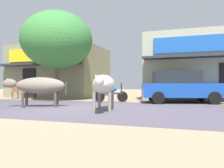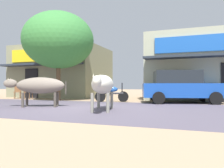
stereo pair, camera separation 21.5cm
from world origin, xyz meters
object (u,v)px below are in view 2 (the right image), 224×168
Objects in this scene: parked_motorcycle at (112,93)px; cow_near_brown at (39,86)px; cafe_chair_near_tree at (18,91)px; cafe_chair_by_doorway at (28,91)px; roadside_tree at (58,41)px; cow_far_dark at (103,85)px; parked_hatchback_car at (181,86)px.

cow_near_brown is at bearing -119.27° from parked_motorcycle.
parked_motorcycle is 1.90× the size of cafe_chair_near_tree.
cafe_chair_near_tree is (-7.20, 0.82, 0.05)m from parked_motorcycle.
cafe_chair_near_tree is at bearing 163.61° from cafe_chair_by_doorway.
roadside_tree reaches higher than parked_motorcycle.
cow_near_brown is at bearing 172.43° from cow_far_dark.
roadside_tree is 1.94× the size of cow_far_dark.
roadside_tree reaches higher than cafe_chair_by_doorway.
cow_near_brown reaches higher than cafe_chair_by_doorway.
cafe_chair_by_doorway is (-4.05, 4.04, -0.37)m from cow_near_brown.
cafe_chair_near_tree and cafe_chair_by_doorway have the same top height.
cafe_chair_near_tree is (-3.84, 0.88, -3.04)m from roadside_tree.
cow_near_brown reaches higher than parked_motorcycle.
cafe_chair_near_tree is at bearing 167.12° from roadside_tree.
roadside_tree is at bearing -11.33° from cafe_chair_by_doorway.
roadside_tree is 5.68× the size of cafe_chair_near_tree.
cafe_chair_by_doorway is (-7.10, 4.45, -0.41)m from cow_far_dark.
cow_near_brown is at bearing -143.40° from parked_hatchback_car.
parked_motorcycle is 4.11m from cow_near_brown.
parked_hatchback_car is at bearing -1.48° from cafe_chair_near_tree.
cow_far_dark is (4.41, -3.91, -2.63)m from roadside_tree.
cow_far_dark is at bearing -32.08° from cafe_chair_by_doorway.
cow_far_dark is 2.93× the size of cafe_chair_by_doorway.
cow_near_brown is 2.74× the size of cafe_chair_by_doorway.
parked_motorcycle is 0.65× the size of cow_far_dark.
cow_near_brown is at bearing -44.94° from cafe_chair_by_doorway.
parked_hatchback_car is 10.74m from cafe_chair_near_tree.
cow_near_brown is at bearing -40.10° from cafe_chair_near_tree.
roadside_tree is 4.09m from cafe_chair_by_doorway.
cafe_chair_near_tree is (-10.73, 0.28, -0.33)m from parked_hatchback_car.
cow_far_dark is at bearing -30.13° from cafe_chair_near_tree.
parked_hatchback_car is 4.71× the size of cafe_chair_near_tree.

